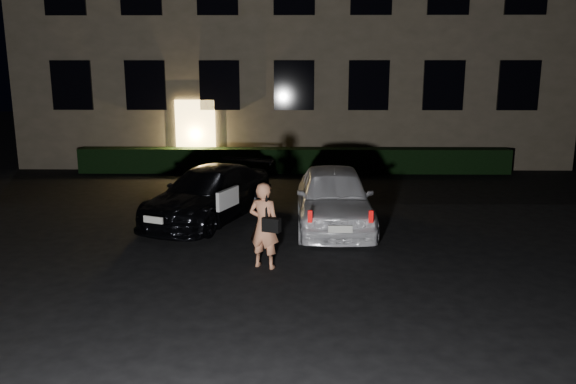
{
  "coord_description": "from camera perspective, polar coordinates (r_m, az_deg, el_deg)",
  "views": [
    {
      "loc": [
        0.06,
        -8.95,
        3.53
      ],
      "look_at": [
        -0.09,
        2.0,
        1.14
      ],
      "focal_mm": 35.0,
      "sensor_mm": 36.0,
      "label": 1
    }
  ],
  "objects": [
    {
      "name": "sedan",
      "position": [
        13.53,
        -8.0,
        -0.22
      ],
      "size": [
        3.23,
        4.64,
        1.25
      ],
      "rotation": [
        0.0,
        0.0,
        -0.38
      ],
      "color": "black",
      "rests_on": "ground"
    },
    {
      "name": "hedge",
      "position": [
        19.7,
        0.59,
        3.23
      ],
      "size": [
        15.0,
        0.7,
        0.85
      ],
      "primitive_type": "cube",
      "color": "black",
      "rests_on": "ground"
    },
    {
      "name": "ground",
      "position": [
        9.62,
        0.36,
        -9.21
      ],
      "size": [
        80.0,
        80.0,
        0.0
      ],
      "primitive_type": "plane",
      "color": "black",
      "rests_on": "ground"
    },
    {
      "name": "building",
      "position": [
        24.07,
        0.66,
        18.18
      ],
      "size": [
        20.0,
        8.11,
        12.0
      ],
      "color": "#675C49",
      "rests_on": "ground"
    },
    {
      "name": "hatch",
      "position": [
        12.77,
        4.66,
        -0.52
      ],
      "size": [
        1.66,
        4.13,
        1.41
      ],
      "rotation": [
        0.0,
        0.0,
        -0.0
      ],
      "color": "white",
      "rests_on": "ground"
    },
    {
      "name": "man",
      "position": [
        10.11,
        -2.43,
        -3.39
      ],
      "size": [
        0.68,
        0.58,
        1.58
      ],
      "rotation": [
        0.0,
        0.0,
        2.76
      ],
      "color": "tan",
      "rests_on": "ground"
    }
  ]
}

